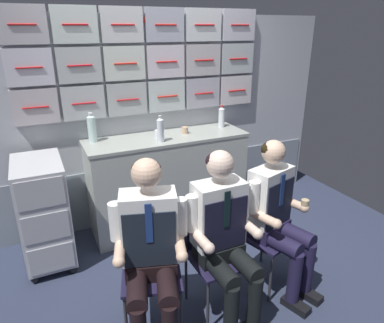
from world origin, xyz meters
The scene contains 15 objects.
ground centered at (0.00, 0.00, -0.02)m, with size 4.80×4.80×0.04m, color #2A3248.
galley_bulkhead centered at (0.00, 1.37, 1.16)m, with size 4.20×0.14×2.20m.
galley_counter centered at (0.09, 1.09, 0.50)m, with size 1.65×0.53×1.00m.
service_trolley centered at (-1.14, 0.93, 0.52)m, with size 0.40×0.65×0.97m.
folding_chair_left centered at (-0.51, -0.10, 0.53)m, with size 0.50×0.50×0.85m.
crew_member_left centered at (-0.55, -0.25, 0.71)m, with size 0.53×0.68×1.28m.
folding_chair_right centered at (-0.03, -0.13, 0.53)m, with size 0.41×0.41×0.85m.
crew_member_right centered at (-0.03, -0.29, 0.70)m, with size 0.50×0.61×1.27m.
folding_chair_by_counter centered at (0.46, -0.04, 0.53)m, with size 0.50×0.50×0.85m.
crew_member_by_counter centered at (0.50, -0.20, 0.69)m, with size 0.50×0.65×1.25m.
water_bottle_clear centered at (0.76, 1.17, 1.11)m, with size 0.07×0.07×0.24m.
water_bottle_blue_cap centered at (-0.03, 0.95, 1.12)m, with size 0.07×0.07×0.26m.
water_bottle_short centered at (-0.61, 1.23, 1.13)m, with size 0.08×0.08×0.28m.
coffee_cup_white centered at (0.00, 1.10, 1.04)m, with size 0.07×0.07×0.07m.
espresso_cup_small centered at (0.30, 1.11, 1.03)m, with size 0.07×0.07×0.07m.
Camera 1 is at (-1.11, -2.08, 2.03)m, focal length 32.73 mm.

